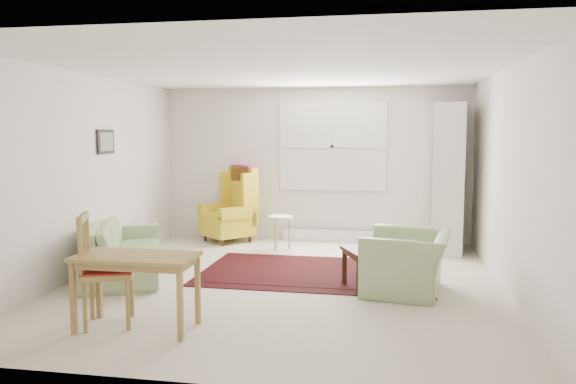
% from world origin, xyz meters
% --- Properties ---
extents(room, '(5.04, 5.54, 2.51)m').
position_xyz_m(room, '(0.02, 0.21, 1.26)').
color(room, beige).
rests_on(room, ground).
extents(rug, '(2.89, 1.88, 0.03)m').
position_xyz_m(rug, '(0.31, 0.52, 0.01)').
color(rug, black).
rests_on(rug, ground).
extents(sofa, '(1.65, 2.38, 0.89)m').
position_xyz_m(sofa, '(-2.10, 0.17, 0.45)').
color(sofa, '#8EA971').
rests_on(sofa, ground).
extents(armchair, '(1.06, 1.16, 0.81)m').
position_xyz_m(armchair, '(1.42, -0.14, 0.40)').
color(armchair, '#8EA971').
rests_on(armchair, ground).
extents(wingback_chair, '(1.04, 1.04, 1.24)m').
position_xyz_m(wingback_chair, '(-1.37, 2.35, 0.62)').
color(wingback_chair, gold).
rests_on(wingback_chair, ground).
extents(coffee_table, '(0.74, 0.74, 0.46)m').
position_xyz_m(coffee_table, '(1.02, -0.05, 0.23)').
color(coffee_table, '#3D1A13').
rests_on(coffee_table, ground).
extents(stool, '(0.42, 0.42, 0.51)m').
position_xyz_m(stool, '(-0.40, 1.91, 0.26)').
color(stool, white).
rests_on(stool, ground).
extents(cabinet, '(0.59, 0.94, 2.20)m').
position_xyz_m(cabinet, '(2.10, 2.19, 1.10)').
color(cabinet, silver).
rests_on(cabinet, ground).
extents(desk, '(1.08, 0.54, 0.68)m').
position_xyz_m(desk, '(-1.01, -1.77, 0.34)').
color(desk, olive).
rests_on(desk, ground).
extents(desk_chair, '(0.58, 0.58, 1.04)m').
position_xyz_m(desk_chair, '(-1.32, -1.71, 0.52)').
color(desk_chair, olive).
rests_on(desk_chair, ground).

